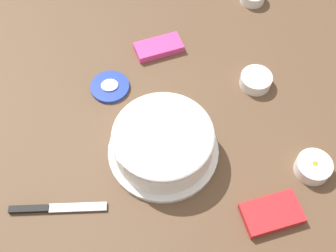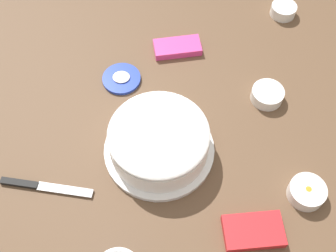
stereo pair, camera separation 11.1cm
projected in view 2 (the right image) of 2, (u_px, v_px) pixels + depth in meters
The scene contains 9 objects.
ground_plane at pixel (173, 123), 1.15m from camera, with size 1.54×1.54×0.00m, color brown.
frosted_cake at pixel (159, 141), 1.07m from camera, with size 0.29×0.29×0.11m.
frosting_tub_lid at pixel (122, 78), 1.23m from camera, with size 0.11×0.11×0.02m.
spreading_knife at pixel (38, 186), 1.05m from camera, with size 0.24×0.04×0.01m.
sprinkle_bowl_green at pixel (283, 10), 1.36m from camera, with size 0.08×0.08×0.03m.
sprinkle_bowl_orange at pixel (307, 192), 1.03m from camera, with size 0.09×0.09×0.04m.
sprinkle_bowl_pink at pixel (267, 95), 1.18m from camera, with size 0.09×0.09×0.04m.
candy_box_lower at pixel (178, 47), 1.28m from camera, with size 0.14×0.07×0.02m, color #E53D8E.
candy_box_upper at pixel (253, 231), 0.99m from camera, with size 0.14×0.08×0.02m, color red.
Camera 2 is at (-0.02, 0.61, 0.98)m, focal length 45.13 mm.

